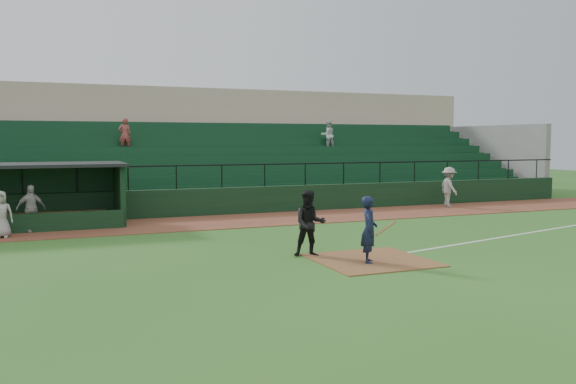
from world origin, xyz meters
name	(u,v)px	position (x,y,z in m)	size (l,w,h in m)	color
ground	(354,254)	(0.00, 0.00, 0.00)	(90.00, 90.00, 0.00)	#2C5C1D
warning_track	(260,220)	(0.00, 8.00, 0.01)	(40.00, 4.00, 0.03)	brown
home_plate_dirt	(371,260)	(0.00, -1.00, 0.01)	(3.00, 3.00, 0.03)	brown
foul_line	(535,232)	(8.00, 1.20, 0.01)	(18.00, 0.09, 0.01)	white
stadium_structure	(208,158)	(0.00, 16.46, 2.30)	(38.00, 13.08, 6.40)	black
dugout	(0,193)	(-9.75, 9.56, 1.33)	(8.90, 3.20, 2.42)	black
batter_at_plate	(369,230)	(-0.23, -1.27, 0.90)	(1.14, 0.78, 1.81)	black
umpire	(310,224)	(-1.31, 0.18, 0.94)	(0.91, 0.71, 1.88)	black
runner	(449,187)	(10.11, 8.86, 1.00)	(1.26, 0.72, 1.94)	gray
dugout_player_a	(31,208)	(-8.69, 7.85, 0.87)	(0.99, 0.41, 1.69)	#A9A49E
dugout_player_b	(1,214)	(-9.58, 6.92, 0.82)	(0.77, 0.50, 1.57)	#9D9893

